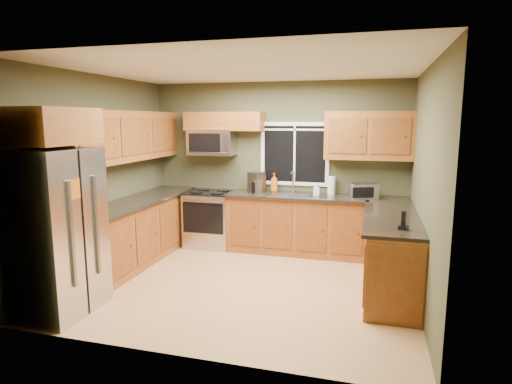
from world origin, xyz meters
The scene contains 28 objects.
floor centered at (0.00, 0.00, 0.00)m, with size 4.20×4.20×0.00m, color tan.
ceiling centered at (0.00, 0.00, 2.70)m, with size 4.20×4.20×0.00m, color white.
back_wall centered at (0.00, 1.80, 1.35)m, with size 4.20×4.20×0.00m, color #44442A.
front_wall centered at (0.00, -1.80, 1.35)m, with size 4.20×4.20×0.00m, color #44442A.
left_wall centered at (-2.10, 0.00, 1.35)m, with size 3.60×3.60×0.00m, color #44442A.
right_wall centered at (2.10, 0.00, 1.35)m, with size 3.60×3.60×0.00m, color #44442A.
window centered at (0.30, 1.78, 1.55)m, with size 1.12×0.03×1.02m.
base_cabinets_left centered at (-1.80, 0.48, 0.45)m, with size 0.60×2.65×0.90m, color brown.
countertop_left centered at (-1.78, 0.48, 0.92)m, with size 0.65×2.65×0.04m, color black.
base_cabinets_back centered at (0.42, 1.50, 0.45)m, with size 2.17×0.60×0.90m, color brown.
countertop_back centered at (0.42, 1.48, 0.92)m, with size 2.17×0.65×0.04m, color black.
base_cabinets_peninsula centered at (1.80, 0.54, 0.45)m, with size 0.60×2.52×0.90m.
countertop_peninsula centered at (1.78, 0.55, 0.92)m, with size 0.65×2.50×0.04m, color black.
upper_cabinets_left centered at (-1.94, 0.48, 1.86)m, with size 0.33×2.65×0.72m, color brown.
upper_cabinets_back_left centered at (-0.85, 1.64, 2.07)m, with size 1.30×0.33×0.30m, color brown.
upper_cabinets_back_right centered at (1.45, 1.64, 1.86)m, with size 1.30×0.33×0.72m, color brown.
upper_cabinet_over_fridge centered at (-1.74, -1.30, 2.03)m, with size 0.72×0.90×0.38m, color brown.
refrigerator centered at (-1.74, -1.30, 0.90)m, with size 0.74×0.90×1.80m.
range centered at (-1.05, 1.47, 0.47)m, with size 0.76×0.69×0.94m.
microwave centered at (-1.05, 1.61, 1.73)m, with size 0.76×0.41×0.42m.
sink centered at (0.30, 1.49, 0.95)m, with size 0.60×0.42×0.36m.
toaster_oven centered at (1.41, 1.40, 1.06)m, with size 0.44×0.40×0.23m.
coffee_maker centered at (-0.27, 1.54, 1.09)m, with size 0.28×0.32×0.33m.
kettle centered at (-0.24, 1.48, 1.06)m, with size 0.15×0.15×0.27m.
paper_towel_roll centered at (0.92, 1.67, 1.08)m, with size 0.16×0.16×0.31m.
soap_bottle_a centered at (0.00, 1.65, 1.09)m, with size 0.12×0.12×0.31m, color #C15912.
soap_bottle_b centered at (0.70, 1.50, 1.03)m, with size 0.08×0.08×0.18m, color white.
cordless_phone centered at (1.87, -0.35, 1.00)m, with size 0.11×0.11×0.20m.
Camera 1 is at (1.54, -5.03, 2.09)m, focal length 30.00 mm.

